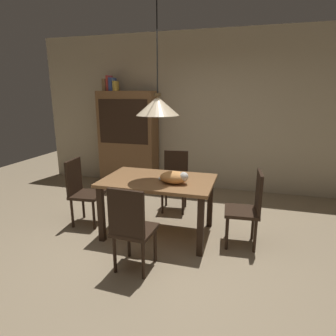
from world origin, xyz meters
TOP-DOWN VIEW (x-y plane):
  - ground at (0.00, 0.00)m, footprint 10.00×10.00m
  - back_wall at (0.00, 2.65)m, footprint 6.40×0.10m
  - dining_table at (-0.12, 0.52)m, footprint 1.40×0.90m
  - chair_near_front at (-0.12, -0.36)m, footprint 0.42×0.42m
  - chair_far_back at (-0.13, 1.40)m, footprint 0.44×0.44m
  - chair_left_side at (-1.25, 0.52)m, footprint 0.43×0.43m
  - chair_right_side at (1.01, 0.53)m, footprint 0.43×0.43m
  - cat_sleeping at (0.13, 0.40)m, footprint 0.39×0.24m
  - pendant_lamp at (-0.12, 0.52)m, footprint 0.52×0.52m
  - hutch_bookcase at (-1.31, 2.32)m, footprint 1.12×0.45m
  - book_brown_thick at (-1.73, 2.32)m, footprint 0.06×0.24m
  - book_red_tall at (-1.66, 2.32)m, footprint 0.04×0.22m
  - book_blue_wide at (-1.60, 2.32)m, footprint 0.06×0.24m
  - book_yellow_short at (-1.53, 2.32)m, footprint 0.04×0.20m

SIDE VIEW (x-z plane):
  - ground at x=0.00m, z-range 0.00..0.00m
  - chair_near_front at x=-0.12m, z-range 0.05..0.98m
  - chair_far_back at x=-0.13m, z-range 0.05..0.98m
  - chair_left_side at x=-1.25m, z-range 0.05..0.98m
  - chair_right_side at x=1.01m, z-range 0.05..0.98m
  - dining_table at x=-0.12m, z-range 0.27..1.02m
  - cat_sleeping at x=0.13m, z-range 0.75..0.90m
  - hutch_bookcase at x=-1.31m, z-range -0.04..1.81m
  - back_wall at x=0.00m, z-range 0.00..2.90m
  - pendant_lamp at x=-0.12m, z-range 1.01..2.31m
  - book_yellow_short at x=-1.53m, z-range 1.85..2.03m
  - book_brown_thick at x=-1.73m, z-range 1.85..2.07m
  - book_blue_wide at x=-1.60m, z-range 1.85..2.09m
  - book_red_tall at x=-1.66m, z-range 1.85..2.13m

